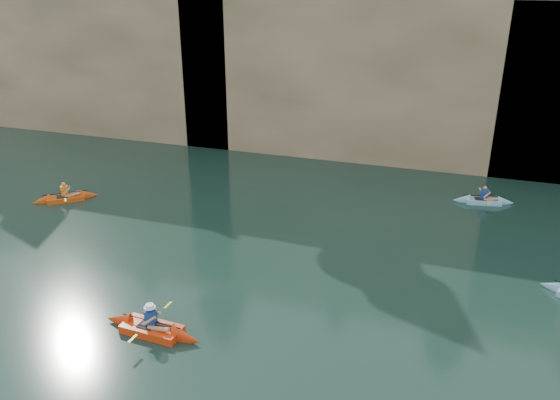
% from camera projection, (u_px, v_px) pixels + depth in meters
% --- Properties ---
extents(ground, '(160.00, 160.00, 0.00)m').
position_uv_depth(ground, '(146.00, 393.00, 14.87)').
color(ground, black).
rests_on(ground, ground).
extents(cliff, '(70.00, 16.00, 12.00)m').
position_uv_depth(cliff, '(364.00, 45.00, 38.87)').
color(cliff, tan).
rests_on(cliff, ground).
extents(cliff_slab_west, '(26.00, 2.40, 10.56)m').
position_uv_depth(cliff_slab_west, '(64.00, 57.00, 38.63)').
color(cliff_slab_west, tan).
rests_on(cliff_slab_west, ground).
extents(cliff_slab_center, '(24.00, 2.40, 11.40)m').
position_uv_depth(cliff_slab_center, '(374.00, 66.00, 31.91)').
color(cliff_slab_center, tan).
rests_on(cliff_slab_center, ground).
extents(sea_cave_west, '(4.50, 1.00, 4.00)m').
position_uv_depth(sea_cave_west, '(88.00, 106.00, 38.71)').
color(sea_cave_west, black).
rests_on(sea_cave_west, ground).
extents(sea_cave_center, '(3.50, 1.00, 3.20)m').
position_uv_depth(sea_cave_center, '(274.00, 128.00, 34.68)').
color(sea_cave_center, black).
rests_on(sea_cave_center, ground).
extents(sea_cave_east, '(5.00, 1.00, 4.50)m').
position_uv_depth(sea_cave_east, '(512.00, 137.00, 30.26)').
color(sea_cave_east, black).
rests_on(sea_cave_east, ground).
extents(main_kayaker, '(3.52, 2.37, 1.30)m').
position_uv_depth(main_kayaker, '(152.00, 328.00, 17.31)').
color(main_kayaker, red).
rests_on(main_kayaker, ground).
extents(kayaker_orange, '(2.90, 2.60, 1.21)m').
position_uv_depth(kayaker_orange, '(66.00, 198.00, 27.60)').
color(kayaker_orange, '#DC4A0D').
rests_on(kayaker_orange, ground).
extents(kayaker_ltblue_mid, '(3.05, 2.22, 1.13)m').
position_uv_depth(kayaker_ltblue_mid, '(483.00, 201.00, 27.28)').
color(kayaker_ltblue_mid, '#82B8DA').
rests_on(kayaker_ltblue_mid, ground).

